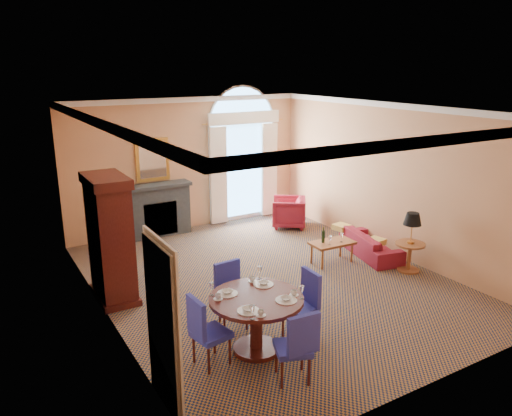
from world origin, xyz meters
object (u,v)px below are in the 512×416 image
armoire (110,241)px  coffee_table (332,243)px  sofa (371,244)px  side_table (411,235)px  armchair (289,212)px  dining_table (256,312)px

armoire → coffee_table: bearing=-9.1°
sofa → side_table: size_ratio=1.43×
armchair → coffee_table: size_ratio=0.89×
armchair → side_table: side_table is taller
coffee_table → side_table: size_ratio=0.78×
sofa → coffee_table: size_ratio=1.83×
armoire → sofa: armoire is taller
armoire → side_table: armoire is taller
dining_table → sofa: (4.00, 1.95, -0.37)m
armoire → dining_table: bearing=-64.9°
coffee_table → side_table: (1.05, -1.11, 0.33)m
armoire → sofa: 5.39m
armoire → coffee_table: (4.27, -0.69, -0.63)m
dining_table → sofa: 4.46m
sofa → armchair: armchair is taller
sofa → coffee_table: coffee_table is taller
coffee_table → side_table: bearing=-44.0°
side_table → dining_table: bearing=-167.1°
dining_table → armchair: (3.59, 4.47, -0.24)m
armoire → armchair: size_ratio=2.66×
sofa → armoire: bearing=95.0°
dining_table → armoire: bearing=115.1°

